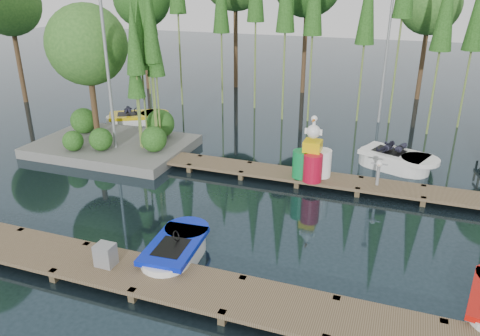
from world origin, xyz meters
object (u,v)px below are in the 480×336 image
(boat_yellow_far, at_px, (136,120))
(yellow_barrel, at_px, (316,165))
(drum_cluster, at_px, (312,160))
(utility_cabinet, at_px, (105,255))
(boat_blue, at_px, (176,252))
(island, at_px, (103,72))

(boat_yellow_far, bearing_deg, yellow_barrel, -33.07)
(drum_cluster, bearing_deg, utility_cabinet, -117.27)
(boat_blue, distance_m, utility_cabinet, 1.72)
(island, distance_m, yellow_barrel, 9.22)
(island, bearing_deg, utility_cabinet, -56.24)
(island, xyz_separation_m, boat_yellow_far, (-0.66, 3.04, -2.87))
(island, distance_m, drum_cluster, 9.07)
(island, relative_size, utility_cabinet, 12.29)
(island, height_order, boat_blue, island)
(boat_yellow_far, distance_m, utility_cabinet, 12.32)
(island, height_order, yellow_barrel, island)
(boat_yellow_far, bearing_deg, drum_cluster, -34.15)
(boat_yellow_far, relative_size, drum_cluster, 1.47)
(boat_yellow_far, relative_size, utility_cabinet, 5.86)
(yellow_barrel, bearing_deg, boat_blue, -112.06)
(boat_yellow_far, height_order, utility_cabinet, boat_yellow_far)
(boat_blue, relative_size, boat_yellow_far, 0.83)
(boat_yellow_far, relative_size, yellow_barrel, 3.81)
(yellow_barrel, height_order, drum_cluster, drum_cluster)
(yellow_barrel, bearing_deg, utility_cabinet, -117.53)
(utility_cabinet, bearing_deg, boat_yellow_far, 118.46)
(island, bearing_deg, boat_blue, -45.84)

